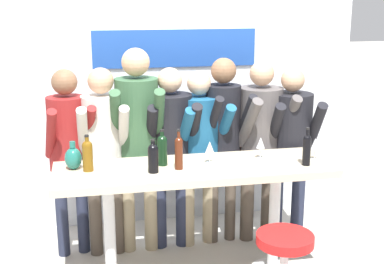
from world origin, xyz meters
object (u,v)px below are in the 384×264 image
object	(u,v)px
bar_stool	(284,262)
person_center_right	(199,141)
person_center	(171,140)
wine_glass_0	(315,145)
person_rightmost	(290,137)
wine_glass_1	(210,148)
wine_bottle_2	(307,148)
person_far_left	(68,142)
wine_bottle_4	(179,151)
person_far_right	(260,133)
person_center_left	(137,129)
person_right	(223,129)
tasting_table	(194,184)
wine_bottle_0	(153,157)
wine_bottle_3	(162,149)
wine_glass_2	(261,143)
wine_bottle_1	(88,154)
person_left	(103,142)
decorative_vase	(73,158)

from	to	relation	value
bar_stool	person_center_right	bearing A→B (deg)	105.48
person_center	wine_glass_0	size ratio (longest dim) A/B	9.43
person_rightmost	wine_glass_1	world-z (taller)	person_rightmost
wine_bottle_2	person_far_left	bearing A→B (deg)	156.62
wine_bottle_4	wine_glass_0	size ratio (longest dim) A/B	1.78
person_far_right	wine_bottle_4	size ratio (longest dim) A/B	5.40
person_center_left	person_rightmost	xyz separation A→B (m)	(1.40, -0.04, -0.14)
person_center_left	person_right	world-z (taller)	person_center_left
person_center	wine_glass_0	bearing A→B (deg)	-29.97
tasting_table	person_center	xyz separation A→B (m)	(-0.09, 0.62, 0.20)
person_center_right	wine_bottle_4	world-z (taller)	person_center_right
person_right	wine_bottle_4	distance (m)	0.87
person_far_left	wine_bottle_2	world-z (taller)	person_far_left
bar_stool	person_right	size ratio (longest dim) A/B	0.37
tasting_table	person_rightmost	xyz separation A→B (m)	(1.01, 0.57, 0.18)
tasting_table	person_far_right	world-z (taller)	person_far_right
bar_stool	wine_bottle_4	bearing A→B (deg)	137.94
person_center_left	wine_bottle_0	bearing A→B (deg)	-81.94
person_rightmost	wine_glass_0	distance (m)	0.59
wine_bottle_2	wine_bottle_3	size ratio (longest dim) A/B	1.06
person_center_left	wine_glass_0	xyz separation A→B (m)	(1.37, -0.62, -0.04)
person_rightmost	wine_bottle_4	world-z (taller)	person_rightmost
wine_glass_0	wine_glass_2	world-z (taller)	same
wine_glass_2	person_center	bearing A→B (deg)	141.41
wine_bottle_1	person_far_right	bearing A→B (deg)	20.61
person_left	decorative_vase	size ratio (longest dim) A/B	7.67
wine_bottle_3	wine_glass_1	world-z (taller)	wine_bottle_3
person_center	wine_bottle_2	size ratio (longest dim) A/B	5.50
person_center_right	wine_bottle_2	distance (m)	1.05
person_left	wine_bottle_1	distance (m)	0.57
wine_bottle_0	decorative_vase	world-z (taller)	wine_bottle_0
person_right	wine_bottle_0	bearing A→B (deg)	-141.24
decorative_vase	person_left	bearing A→B (deg)	63.07
person_right	wine_bottle_1	bearing A→B (deg)	-159.91
person_right	wine_bottle_2	xyz separation A→B (m)	(0.47, -0.79, 0.02)
person_center	wine_glass_1	xyz separation A→B (m)	(0.22, -0.57, 0.08)
bar_stool	person_far_right	bearing A→B (deg)	79.98
person_center_left	wine_bottle_1	bearing A→B (deg)	-123.83
tasting_table	wine_glass_1	xyz separation A→B (m)	(0.13, 0.06, 0.27)
person_center_right	wine_glass_1	size ratio (longest dim) A/B	9.22
person_center_left	wine_bottle_2	world-z (taller)	person_center_left
person_far_right	wine_bottle_2	xyz separation A→B (m)	(0.12, -0.78, 0.07)
wine_bottle_2	wine_glass_0	bearing A→B (deg)	44.83
wine_glass_2	tasting_table	bearing A→B (deg)	-170.32
person_left	person_rightmost	distance (m)	1.69
wine_bottle_1	person_center	bearing A→B (deg)	38.49
person_left	wine_glass_2	bearing A→B (deg)	-21.69
bar_stool	person_left	bearing A→B (deg)	134.37
person_center	person_right	size ratio (longest dim) A/B	0.96
person_left	person_far_right	size ratio (longest dim) A/B	0.99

